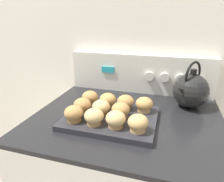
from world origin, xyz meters
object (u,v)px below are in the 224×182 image
object	(u,v)px
muffin_r0_c3	(138,123)
muffin_r1_c1	(101,108)
muffin_r0_c0	(74,114)
muffin_r2_c2	(126,102)
muffin_r2_c1	(108,100)
muffin_r2_c3	(144,105)
muffin_pan	(111,118)
muffin_r0_c2	(116,119)
tea_kettle	(191,90)
muffin_r1_c2	(121,110)
muffin_r1_c0	(82,105)
muffin_r0_c1	(94,117)
muffin_r2_c0	(90,98)

from	to	relation	value
muffin_r0_c3	muffin_r1_c1	bearing A→B (deg)	153.69
muffin_r0_c0	muffin_r2_c2	world-z (taller)	same
muffin_r2_c1	muffin_r2_c3	bearing A→B (deg)	-0.25
muffin_pan	muffin_r0_c2	size ratio (longest dim) A/B	5.03
muffin_r0_c0	muffin_r0_c2	distance (m)	0.16
muffin_r2_c2	tea_kettle	world-z (taller)	tea_kettle
muffin_r1_c2	muffin_r2_c1	xyz separation A→B (m)	(-0.08, 0.08, 0.00)
muffin_r0_c3	muffin_r1_c2	bearing A→B (deg)	135.84
muffin_r1_c0	muffin_r2_c2	world-z (taller)	same
muffin_r2_c3	muffin_r2_c2	bearing A→B (deg)	179.15
tea_kettle	muffin_r2_c3	bearing A→B (deg)	-141.43
muffin_r0_c3	tea_kettle	world-z (taller)	tea_kettle
muffin_r0_c2	muffin_r1_c1	bearing A→B (deg)	136.96
muffin_r2_c1	muffin_r0_c2	bearing A→B (deg)	-63.02
muffin_r0_c1	muffin_r0_c2	bearing A→B (deg)	2.57
muffin_r0_c3	muffin_pan	bearing A→B (deg)	146.47
muffin_pan	muffin_r2_c3	size ratio (longest dim) A/B	5.03
muffin_r0_c1	tea_kettle	distance (m)	0.47
muffin_pan	muffin_r1_c1	size ratio (longest dim) A/B	5.03
muffin_r0_c2	muffin_r2_c2	xyz separation A→B (m)	(-0.00, 0.16, 0.00)
muffin_r0_c0	tea_kettle	bearing A→B (deg)	35.52
muffin_r0_c0	muffin_r0_c1	bearing A→B (deg)	-1.21
muffin_r0_c0	muffin_pan	bearing A→B (deg)	33.13
muffin_r1_c1	muffin_r2_c2	world-z (taller)	same
muffin_r1_c2	muffin_r2_c2	xyz separation A→B (m)	(0.00, 0.08, 0.00)
muffin_r2_c2	tea_kettle	xyz separation A→B (m)	(0.27, 0.15, 0.03)
muffin_r0_c2	muffin_r1_c0	world-z (taller)	same
muffin_r1_c2	muffin_r2_c2	world-z (taller)	same
muffin_r0_c2	muffin_r2_c1	size ratio (longest dim) A/B	1.00
muffin_r0_c1	muffin_r1_c0	xyz separation A→B (m)	(-0.08, 0.08, 0.00)
muffin_r0_c2	muffin_r0_c3	size ratio (longest dim) A/B	1.00
muffin_r2_c2	muffin_r2_c3	world-z (taller)	same
muffin_r0_c1	muffin_r0_c2	distance (m)	0.08
muffin_r0_c3	muffin_r1_c2	distance (m)	0.11
muffin_pan	muffin_r2_c1	bearing A→B (deg)	115.62
muffin_r2_c0	muffin_r2_c2	bearing A→B (deg)	-1.11
muffin_r0_c2	muffin_r1_c0	xyz separation A→B (m)	(-0.16, 0.07, 0.00)
muffin_r2_c1	muffin_r2_c2	size ratio (longest dim) A/B	1.00
muffin_r0_c1	tea_kettle	bearing A→B (deg)	41.61
muffin_pan	tea_kettle	xyz separation A→B (m)	(0.31, 0.23, 0.07)
muffin_r0_c1	muffin_r0_c2	xyz separation A→B (m)	(0.08, 0.00, 0.00)
muffin_r0_c0	muffin_r0_c3	size ratio (longest dim) A/B	1.00
muffin_r2_c1	muffin_r2_c2	distance (m)	0.08
muffin_r1_c0	muffin_r1_c2	bearing A→B (deg)	0.41
muffin_r0_c2	muffin_r1_c1	size ratio (longest dim) A/B	1.00
muffin_pan	muffin_r1_c0	world-z (taller)	muffin_r1_c0
muffin_r2_c1	muffin_r2_c3	distance (m)	0.16
muffin_pan	muffin_r0_c1	world-z (taller)	muffin_r0_c1
muffin_r0_c1	muffin_r1_c0	world-z (taller)	same
muffin_r0_c2	muffin_pan	bearing A→B (deg)	118.34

